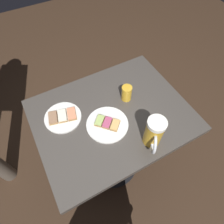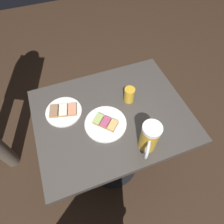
# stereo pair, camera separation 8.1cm
# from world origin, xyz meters

# --- Properties ---
(ground_plane) EXTENTS (6.00, 6.00, 0.00)m
(ground_plane) POSITION_xyz_m (0.00, 0.00, 0.00)
(ground_plane) COLOR #382619
(cafe_table) EXTENTS (0.65, 0.83, 0.77)m
(cafe_table) POSITION_xyz_m (0.00, 0.00, 0.60)
(cafe_table) COLOR black
(cafe_table) RESTS_ON ground_plane
(plate_near) EXTENTS (0.22, 0.22, 0.03)m
(plate_near) POSITION_xyz_m (0.05, -0.05, 0.78)
(plate_near) COLOR white
(plate_near) RESTS_ON cafe_table
(plate_far) EXTENTS (0.20, 0.20, 0.03)m
(plate_far) POSITION_xyz_m (-0.10, -0.24, 0.78)
(plate_far) COLOR white
(plate_far) RESTS_ON cafe_table
(beer_mug) EXTENTS (0.13, 0.11, 0.17)m
(beer_mug) POSITION_xyz_m (0.23, 0.09, 0.86)
(beer_mug) COLOR gold
(beer_mug) RESTS_ON cafe_table
(beer_glass_small) EXTENTS (0.06, 0.06, 0.09)m
(beer_glass_small) POSITION_xyz_m (-0.06, 0.12, 0.82)
(beer_glass_small) COLOR gold
(beer_glass_small) RESTS_ON cafe_table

